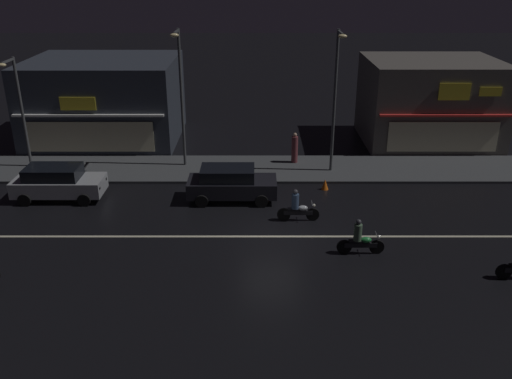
{
  "coord_description": "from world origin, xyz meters",
  "views": [
    {
      "loc": [
        -0.64,
        -20.42,
        10.84
      ],
      "look_at": [
        -0.58,
        1.47,
        1.55
      ],
      "focal_mm": 38.04,
      "sensor_mm": 36.0,
      "label": 1
    }
  ],
  "objects_px": {
    "streetlamp_mid": "(179,89)",
    "streetlamp_east": "(334,92)",
    "motorcycle_opposite_lane": "(358,239)",
    "traffic_cone": "(324,184)",
    "parked_car_trailing": "(230,183)",
    "motorcycle_following": "(296,208)",
    "parked_car_near_kerb": "(56,182)",
    "streetlamp_west": "(17,104)",
    "pedestrian_on_sidewalk": "(293,149)"
  },
  "relations": [
    {
      "from": "streetlamp_mid",
      "to": "motorcycle_opposite_lane",
      "type": "distance_m",
      "value": 13.24
    },
    {
      "from": "streetlamp_east",
      "to": "motorcycle_following",
      "type": "height_order",
      "value": "streetlamp_east"
    },
    {
      "from": "streetlamp_east",
      "to": "motorcycle_opposite_lane",
      "type": "bearing_deg",
      "value": -90.08
    },
    {
      "from": "streetlamp_east",
      "to": "parked_car_near_kerb",
      "type": "relative_size",
      "value": 1.75
    },
    {
      "from": "streetlamp_east",
      "to": "parked_car_trailing",
      "type": "distance_m",
      "value": 7.37
    },
    {
      "from": "streetlamp_mid",
      "to": "streetlamp_east",
      "type": "xyz_separation_m",
      "value": [
        8.15,
        -0.88,
        0.03
      ]
    },
    {
      "from": "streetlamp_east",
      "to": "motorcycle_opposite_lane",
      "type": "xyz_separation_m",
      "value": [
        -0.01,
        -8.81,
        -3.92
      ]
    },
    {
      "from": "parked_car_trailing",
      "to": "streetlamp_mid",
      "type": "bearing_deg",
      "value": -57.33
    },
    {
      "from": "pedestrian_on_sidewalk",
      "to": "motorcycle_opposite_lane",
      "type": "height_order",
      "value": "pedestrian_on_sidewalk"
    },
    {
      "from": "pedestrian_on_sidewalk",
      "to": "motorcycle_opposite_lane",
      "type": "bearing_deg",
      "value": 0.44
    },
    {
      "from": "streetlamp_west",
      "to": "streetlamp_east",
      "type": "bearing_deg",
      "value": -2.2
    },
    {
      "from": "streetlamp_mid",
      "to": "streetlamp_east",
      "type": "relative_size",
      "value": 0.99
    },
    {
      "from": "streetlamp_mid",
      "to": "motorcycle_opposite_lane",
      "type": "height_order",
      "value": "streetlamp_mid"
    },
    {
      "from": "streetlamp_west",
      "to": "parked_car_near_kerb",
      "type": "distance_m",
      "value": 5.8
    },
    {
      "from": "streetlamp_west",
      "to": "traffic_cone",
      "type": "xyz_separation_m",
      "value": [
        16.22,
        -2.85,
        -3.51
      ]
    },
    {
      "from": "streetlamp_east",
      "to": "motorcycle_following",
      "type": "distance_m",
      "value": 7.38
    },
    {
      "from": "pedestrian_on_sidewalk",
      "to": "traffic_cone",
      "type": "distance_m",
      "value": 3.97
    },
    {
      "from": "streetlamp_west",
      "to": "motorcycle_following",
      "type": "bearing_deg",
      "value": -23.97
    },
    {
      "from": "parked_car_near_kerb",
      "to": "motorcycle_opposite_lane",
      "type": "distance_m",
      "value": 14.83
    },
    {
      "from": "parked_car_trailing",
      "to": "streetlamp_west",
      "type": "bearing_deg",
      "value": -19.82
    },
    {
      "from": "motorcycle_opposite_lane",
      "to": "traffic_cone",
      "type": "distance_m",
      "value": 6.64
    },
    {
      "from": "streetlamp_east",
      "to": "parked_car_near_kerb",
      "type": "bearing_deg",
      "value": -166.33
    },
    {
      "from": "traffic_cone",
      "to": "parked_car_near_kerb",
      "type": "bearing_deg",
      "value": -175.02
    },
    {
      "from": "streetlamp_west",
      "to": "streetlamp_east",
      "type": "xyz_separation_m",
      "value": [
        16.82,
        -0.64,
        0.78
      ]
    },
    {
      "from": "streetlamp_mid",
      "to": "pedestrian_on_sidewalk",
      "type": "distance_m",
      "value": 7.2
    },
    {
      "from": "parked_car_near_kerb",
      "to": "motorcycle_following",
      "type": "relative_size",
      "value": 2.26
    },
    {
      "from": "streetlamp_mid",
      "to": "motorcycle_opposite_lane",
      "type": "relative_size",
      "value": 3.93
    },
    {
      "from": "pedestrian_on_sidewalk",
      "to": "motorcycle_opposite_lane",
      "type": "distance_m",
      "value": 10.46
    },
    {
      "from": "parked_car_near_kerb",
      "to": "parked_car_trailing",
      "type": "distance_m",
      "value": 8.46
    },
    {
      "from": "parked_car_trailing",
      "to": "traffic_cone",
      "type": "bearing_deg",
      "value": -164.88
    },
    {
      "from": "motorcycle_following",
      "to": "traffic_cone",
      "type": "relative_size",
      "value": 3.45
    },
    {
      "from": "motorcycle_opposite_lane",
      "to": "parked_car_trailing",
      "type": "bearing_deg",
      "value": -40.87
    },
    {
      "from": "pedestrian_on_sidewalk",
      "to": "motorcycle_opposite_lane",
      "type": "relative_size",
      "value": 0.92
    },
    {
      "from": "parked_car_trailing",
      "to": "motorcycle_following",
      "type": "bearing_deg",
      "value": 142.77
    },
    {
      "from": "streetlamp_mid",
      "to": "parked_car_near_kerb",
      "type": "xyz_separation_m",
      "value": [
        -5.65,
        -4.24,
        -3.65
      ]
    },
    {
      "from": "parked_car_near_kerb",
      "to": "streetlamp_west",
      "type": "bearing_deg",
      "value": 127.0
    },
    {
      "from": "pedestrian_on_sidewalk",
      "to": "traffic_cone",
      "type": "height_order",
      "value": "pedestrian_on_sidewalk"
    },
    {
      "from": "motorcycle_opposite_lane",
      "to": "traffic_cone",
      "type": "bearing_deg",
      "value": -80.87
    },
    {
      "from": "streetlamp_west",
      "to": "parked_car_trailing",
      "type": "distance_m",
      "value": 12.54
    },
    {
      "from": "parked_car_trailing",
      "to": "motorcycle_following",
      "type": "xyz_separation_m",
      "value": [
        3.06,
        -2.33,
        -0.24
      ]
    },
    {
      "from": "streetlamp_mid",
      "to": "parked_car_trailing",
      "type": "bearing_deg",
      "value": -57.33
    },
    {
      "from": "streetlamp_west",
      "to": "parked_car_trailing",
      "type": "bearing_deg",
      "value": -19.82
    },
    {
      "from": "pedestrian_on_sidewalk",
      "to": "motorcycle_following",
      "type": "xyz_separation_m",
      "value": [
        -0.35,
        -7.29,
        -0.32
      ]
    },
    {
      "from": "streetlamp_west",
      "to": "streetlamp_mid",
      "type": "bearing_deg",
      "value": 1.58
    },
    {
      "from": "pedestrian_on_sidewalk",
      "to": "parked_car_near_kerb",
      "type": "xyz_separation_m",
      "value": [
        -11.87,
        -4.83,
        -0.08
      ]
    },
    {
      "from": "streetlamp_west",
      "to": "parked_car_near_kerb",
      "type": "relative_size",
      "value": 1.41
    },
    {
      "from": "streetlamp_east",
      "to": "traffic_cone",
      "type": "height_order",
      "value": "streetlamp_east"
    },
    {
      "from": "motorcycle_opposite_lane",
      "to": "traffic_cone",
      "type": "relative_size",
      "value": 3.45
    },
    {
      "from": "pedestrian_on_sidewalk",
      "to": "parked_car_trailing",
      "type": "relative_size",
      "value": 0.41
    },
    {
      "from": "pedestrian_on_sidewalk",
      "to": "streetlamp_mid",
      "type": "bearing_deg",
      "value": -94.67
    }
  ]
}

